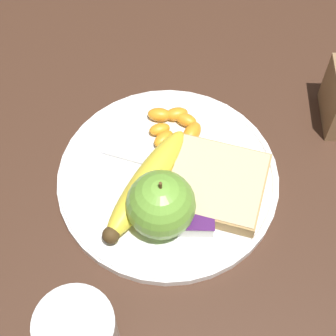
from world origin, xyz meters
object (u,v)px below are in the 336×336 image
at_px(banana, 146,184).
at_px(fork, 178,170).
at_px(apple, 161,205).
at_px(jam_packet, 196,220).
at_px(juice_glass, 79,336).
at_px(plate, 168,178).
at_px(bread_slice, 217,184).

height_order(banana, fork, banana).
height_order(apple, jam_packet, apple).
height_order(juice_glass, apple, apple).
xyz_separation_m(banana, fork, (0.04, 0.03, -0.02)).
relative_size(banana, jam_packet, 3.88).
xyz_separation_m(juice_glass, apple, (0.08, 0.15, 0.01)).
xyz_separation_m(banana, jam_packet, (0.06, -0.04, -0.01)).
relative_size(juice_glass, banana, 0.52).
relative_size(plate, juice_glass, 3.18).
height_order(plate, juice_glass, juice_glass).
bearing_deg(apple, jam_packet, -6.31).
xyz_separation_m(bread_slice, jam_packet, (-0.03, -0.05, -0.00)).
bearing_deg(apple, plate, 83.79).
bearing_deg(fork, plate, -128.47).
bearing_deg(jam_packet, fork, 106.30).
distance_m(plate, bread_slice, 0.06).
xyz_separation_m(banana, bread_slice, (0.08, 0.01, -0.01)).
distance_m(plate, jam_packet, 0.07).
distance_m(juice_glass, fork, 0.24).
distance_m(juice_glass, apple, 0.17).
distance_m(plate, juice_glass, 0.23).
bearing_deg(juice_glass, jam_packet, 50.02).
height_order(apple, bread_slice, apple).
relative_size(apple, bread_slice, 0.64).
relative_size(banana, fork, 0.99).
height_order(plate, apple, apple).
xyz_separation_m(juice_glass, bread_slice, (0.14, 0.19, -0.02)).
xyz_separation_m(apple, banana, (-0.02, 0.04, -0.02)).
relative_size(juice_glass, bread_slice, 0.63).
relative_size(bread_slice, jam_packet, 3.20).
bearing_deg(banana, apple, -63.49).
distance_m(bread_slice, fork, 0.05).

